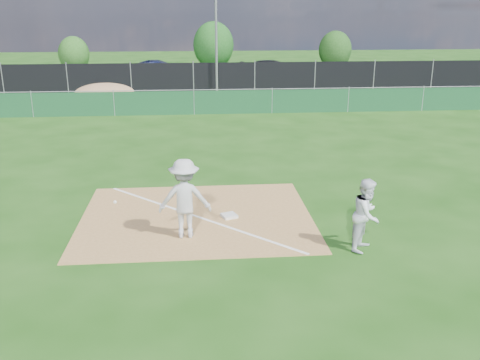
% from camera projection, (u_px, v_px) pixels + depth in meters
% --- Properties ---
extents(ground, '(90.00, 90.00, 0.00)m').
position_uv_depth(ground, '(195.00, 137.00, 22.56)').
color(ground, '#18430E').
rests_on(ground, ground).
extents(infield_dirt, '(6.00, 5.00, 0.02)m').
position_uv_depth(infield_dirt, '(197.00, 217.00, 14.04)').
color(infield_dirt, olive).
rests_on(infield_dirt, ground).
extents(foul_line, '(5.01, 5.01, 0.01)m').
position_uv_depth(foul_line, '(197.00, 216.00, 14.03)').
color(foul_line, white).
rests_on(foul_line, infield_dirt).
extents(green_fence, '(44.00, 0.05, 1.20)m').
position_uv_depth(green_fence, '(194.00, 103.00, 27.11)').
color(green_fence, '#103C1E').
rests_on(green_fence, ground).
extents(dirt_mound, '(3.38, 2.60, 1.17)m').
position_uv_depth(dirt_mound, '(105.00, 94.00, 30.02)').
color(dirt_mound, '#986F49').
rests_on(dirt_mound, ground).
extents(black_fence, '(46.00, 0.04, 1.80)m').
position_uv_depth(black_fence, '(193.00, 77.00, 34.59)').
color(black_fence, black).
rests_on(black_fence, ground).
extents(parking_lot, '(46.00, 9.00, 0.01)m').
position_uv_depth(parking_lot, '(194.00, 80.00, 39.61)').
color(parking_lot, black).
rests_on(parking_lot, ground).
extents(light_pole, '(0.16, 0.16, 8.00)m').
position_uv_depth(light_pole, '(216.00, 27.00, 33.47)').
color(light_pole, slate).
rests_on(light_pole, ground).
extents(first_base, '(0.47, 0.47, 0.08)m').
position_uv_depth(first_base, '(229.00, 216.00, 13.99)').
color(first_base, silver).
rests_on(first_base, infield_dirt).
extents(play_at_first, '(2.29, 0.73, 1.92)m').
position_uv_depth(play_at_first, '(185.00, 199.00, 12.56)').
color(play_at_first, silver).
rests_on(play_at_first, infield_dirt).
extents(runner, '(0.98, 1.03, 1.67)m').
position_uv_depth(runner, '(367.00, 215.00, 11.97)').
color(runner, silver).
rests_on(runner, ground).
extents(car_left, '(4.65, 3.29, 1.47)m').
position_uv_depth(car_left, '(124.00, 73.00, 37.99)').
color(car_left, '#989A9F').
rests_on(car_left, parking_lot).
extents(car_mid, '(4.78, 2.22, 1.52)m').
position_uv_depth(car_mid, '(160.00, 71.00, 38.57)').
color(car_mid, black).
rests_on(car_mid, parking_lot).
extents(car_right, '(5.25, 3.74, 1.41)m').
position_uv_depth(car_right, '(273.00, 70.00, 40.14)').
color(car_right, black).
rests_on(car_right, parking_lot).
extents(tree_left, '(2.48, 2.48, 2.95)m').
position_uv_depth(tree_left, '(74.00, 54.00, 43.69)').
color(tree_left, '#382316').
rests_on(tree_left, ground).
extents(tree_mid, '(3.42, 3.42, 4.06)m').
position_uv_depth(tree_mid, '(213.00, 45.00, 45.33)').
color(tree_mid, '#382316').
rests_on(tree_mid, ground).
extents(tree_right, '(2.77, 2.77, 3.29)m').
position_uv_depth(tree_right, '(335.00, 50.00, 45.63)').
color(tree_right, '#382316').
rests_on(tree_right, ground).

